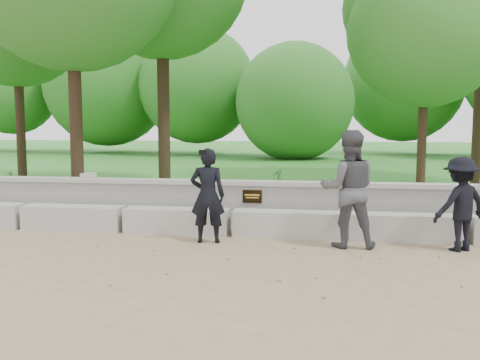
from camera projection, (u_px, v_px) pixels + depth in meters
The scene contains 12 objects.
ground at pixel (209, 262), 7.67m from camera, with size 80.00×80.00×0.00m, color #9C8360.
lawn at pixel (283, 170), 21.41m from camera, with size 40.00×22.00×0.25m, color #2C6C25.
concrete_bench at pixel (231, 222), 9.52m from camera, with size 11.90×0.45×0.45m.
parapet_wall at pixel (238, 203), 10.18m from camera, with size 12.50×0.35×0.90m.
man_main at pixel (208, 195), 8.85m from camera, with size 0.62×0.56×1.58m.
visitor_left at pixel (349, 189), 8.52m from camera, with size 0.95×0.76×1.88m.
visitor_mid at pixel (460, 204), 8.28m from camera, with size 1.09×0.96×1.47m.
tree_far_left at pixel (15, 6), 15.90m from camera, with size 4.18×4.18×7.31m.
tree_near_right at pixel (426, 17), 12.47m from camera, with size 3.68×3.68×6.06m.
shrub_a at pixel (11, 186), 12.20m from camera, with size 0.33×0.22×0.63m, color #2E7327.
shrub_b at pixel (332, 192), 11.17m from camera, with size 0.33×0.26×0.60m, color #2E7327.
shrub_d at pixel (278, 182), 12.85m from camera, with size 0.38×0.34×0.68m, color #2E7327.
Camera 1 is at (1.62, -7.35, 1.97)m, focal length 40.00 mm.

